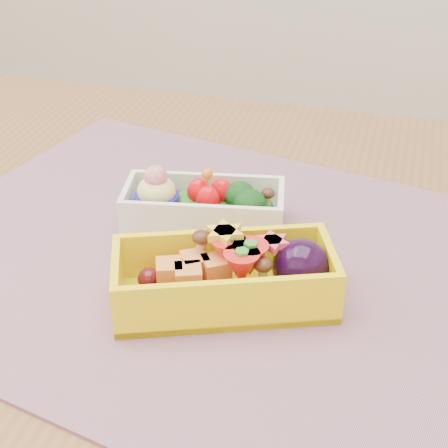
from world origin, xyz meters
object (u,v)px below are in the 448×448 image
(table, at_px, (192,332))
(bento_white, at_px, (203,206))
(bento_yellow, at_px, (229,276))
(placemat, at_px, (215,260))

(table, xyz_separation_m, bento_white, (-0.00, 0.05, 0.12))
(bento_white, relative_size, bento_yellow, 0.83)
(bento_white, bearing_deg, bento_yellow, -72.98)
(table, distance_m, bento_white, 0.13)
(placemat, distance_m, bento_yellow, 0.07)
(table, relative_size, bento_white, 7.13)
(placemat, xyz_separation_m, bento_yellow, (0.03, -0.06, 0.03))
(placemat, relative_size, bento_yellow, 2.93)
(bento_yellow, bearing_deg, placemat, 95.50)
(table, bearing_deg, placemat, -15.29)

